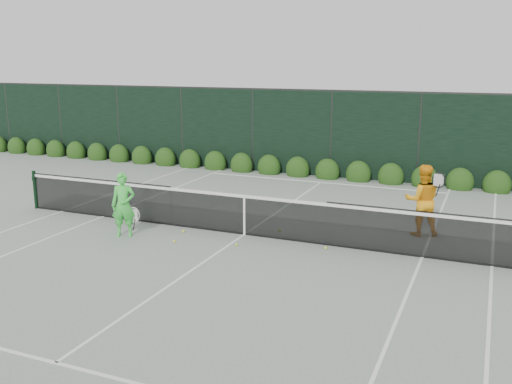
% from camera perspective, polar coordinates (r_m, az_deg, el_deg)
% --- Properties ---
extents(ground, '(80.00, 80.00, 0.00)m').
position_cam_1_polar(ground, '(13.64, -1.16, -4.29)').
color(ground, gray).
rests_on(ground, ground).
extents(tennis_net, '(12.90, 0.10, 1.07)m').
position_cam_1_polar(tennis_net, '(13.50, -1.26, -2.13)').
color(tennis_net, black).
rests_on(tennis_net, ground).
extents(player_woman, '(0.68, 0.56, 1.52)m').
position_cam_1_polar(player_woman, '(13.70, -13.11, -1.26)').
color(player_woman, '#3FD947').
rests_on(player_woman, ground).
extents(player_man, '(0.99, 0.86, 1.70)m').
position_cam_1_polar(player_man, '(13.98, 16.30, -0.78)').
color(player_man, '#FDA615').
rests_on(player_man, ground).
extents(court_lines, '(11.03, 23.83, 0.01)m').
position_cam_1_polar(court_lines, '(13.64, -1.16, -4.27)').
color(court_lines, white).
rests_on(court_lines, ground).
extents(windscreen_fence, '(32.00, 21.07, 3.06)m').
position_cam_1_polar(windscreen_fence, '(10.90, -7.00, -0.61)').
color(windscreen_fence, black).
rests_on(windscreen_fence, ground).
extents(hedge_row, '(31.66, 0.65, 0.94)m').
position_cam_1_polar(hedge_row, '(20.13, 7.15, 2.02)').
color(hedge_row, '#1A3C10').
rests_on(hedge_row, ground).
extents(tennis_balls, '(3.59, 1.82, 0.07)m').
position_cam_1_polar(tennis_balls, '(13.23, -1.68, -4.70)').
color(tennis_balls, '#D2E332').
rests_on(tennis_balls, ground).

